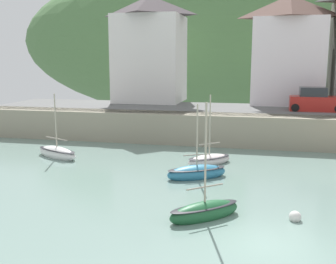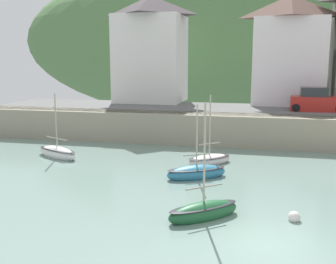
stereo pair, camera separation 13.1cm
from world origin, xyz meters
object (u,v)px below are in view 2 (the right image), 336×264
Objects in this scene: sailboat_blue_trim at (204,211)px; mooring_buoy at (294,217)px; sailboat_white_hull at (209,160)px; parked_car_near_slipway at (316,101)px; waterfront_building_centre at (289,50)px; sailboat_tall_mast at (196,173)px; sailboat_nearest_shore at (57,153)px; waterfront_building_left at (151,49)px.

sailboat_blue_trim is 3.75m from mooring_buoy.
sailboat_white_hull is 1.11× the size of parked_car_near_slipway.
waterfront_building_centre reaches higher than mooring_buoy.
parked_car_near_slipway is at bearing 30.45° from sailboat_blue_trim.
sailboat_tall_mast reaches higher than mooring_buoy.
sailboat_tall_mast is 10.35m from sailboat_nearest_shore.
sailboat_nearest_shore is 16.88m from mooring_buoy.
parked_car_near_slipway reaches higher than mooring_buoy.
waterfront_building_left is 2.23× the size of sailboat_white_hull.
mooring_buoy is at bearing -31.30° from sailboat_blue_trim.
sailboat_blue_trim is at bearing -100.84° from waterfront_building_centre.
waterfront_building_left is at bearing 164.60° from parked_car_near_slipway.
sailboat_white_hull is at bearing 118.59° from mooring_buoy.
waterfront_building_left is 13.09m from waterfront_building_centre.
waterfront_building_centre is 2.39× the size of parked_car_near_slipway.
sailboat_tall_mast is 8.60× the size of mooring_buoy.
sailboat_white_hull reaches higher than sailboat_nearest_shore.
sailboat_tall_mast is at bearing -107.97° from waterfront_building_centre.
sailboat_nearest_shore is at bearing 134.68° from sailboat_tall_mast.
mooring_buoy is at bearing -103.30° from sailboat_white_hull.
sailboat_white_hull is at bearing -126.19° from parked_car_near_slipway.
waterfront_building_centre reaches higher than parked_car_near_slipway.
parked_car_near_slipway is at bearing 10.80° from sailboat_white_hull.
mooring_buoy is at bearing -91.91° from waterfront_building_centre.
waterfront_building_left reaches higher than sailboat_white_hull.
waterfront_building_centre is at bearing 88.09° from mooring_buoy.
waterfront_building_centre is 19.33× the size of mooring_buoy.
sailboat_blue_trim is at bearing -69.69° from waterfront_building_left.
waterfront_building_left reaches higher than parked_car_near_slipway.
sailboat_blue_trim is 20.13m from parked_car_near_slipway.
waterfront_building_left is 2.00× the size of sailboat_blue_trim.
sailboat_tall_mast is 1.06× the size of parked_car_near_slipway.
sailboat_blue_trim is 1.12× the size of sailboat_nearest_shore.
mooring_buoy is at bearing -97.73° from parked_car_near_slipway.
waterfront_building_left is 20.05× the size of mooring_buoy.
sailboat_white_hull is 9.00× the size of mooring_buoy.
sailboat_tall_mast is at bearing -67.09° from waterfront_building_left.
parked_car_near_slipway is (6.54, 18.81, 2.89)m from sailboat_blue_trim.
waterfront_building_left is 2.48× the size of parked_car_near_slipway.
sailboat_nearest_shore is at bearing -99.91° from waterfront_building_left.
waterfront_building_left is at bearing 118.49° from mooring_buoy.
sailboat_nearest_shore is at bearing 141.35° from sailboat_white_hull.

